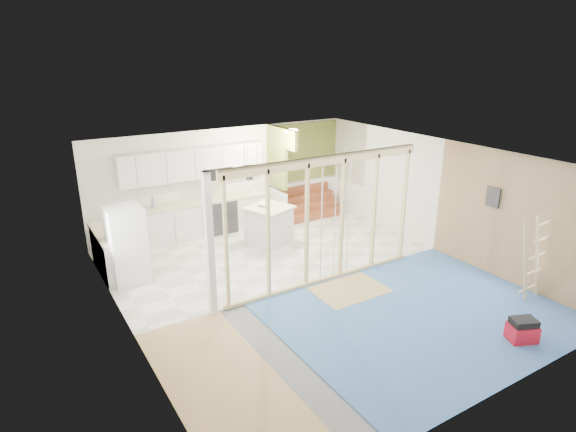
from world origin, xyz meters
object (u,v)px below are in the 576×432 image
fridge (127,245)px  island (269,226)px  toolbox (522,331)px  ladder (533,258)px

fridge → island: fridge is taller
fridge → toolbox: fridge is taller
fridge → ladder: (6.13, -4.63, 0.06)m
fridge → ladder: 7.68m
island → ladder: ladder is taller
toolbox → island: bearing=127.6°
island → ladder: size_ratio=0.74×
island → toolbox: island is taller
island → toolbox: bearing=-97.1°
fridge → ladder: ladder is taller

